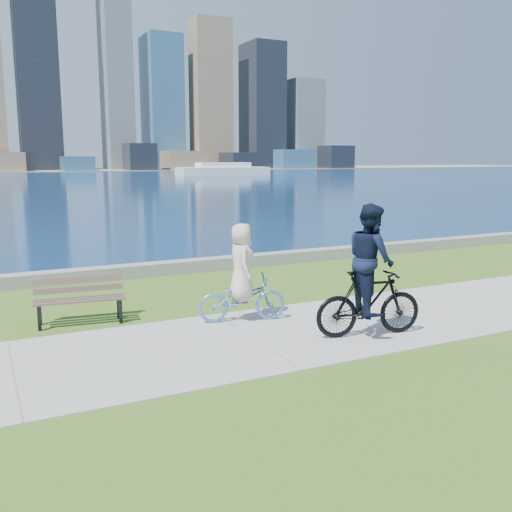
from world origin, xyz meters
The scene contains 8 objects.
ground centered at (0.00, 0.00, 0.00)m, with size 320.00×320.00×0.00m, color #395F19.
concrete_path centered at (0.00, 0.00, 0.01)m, with size 80.00×3.50×0.02m, color #9C9C97.
seawall centered at (0.00, 6.20, 0.17)m, with size 90.00×0.50×0.35m, color gray.
bay_water centered at (0.00, 72.00, 0.00)m, with size 320.00×131.00×0.01m, color navy.
ferry_far centered at (34.40, 82.31, 0.90)m, with size 15.90×4.54×2.16m.
park_bench centered at (-2.62, 2.41, 0.54)m, with size 1.78×0.80×0.89m.
cyclist_woman centered at (0.28, 1.07, 0.75)m, with size 1.02×1.85×1.96m.
cyclist_man centered at (1.96, -0.81, 1.03)m, with size 0.99×2.10×2.42m.
Camera 1 is at (-4.32, -8.90, 3.26)m, focal length 40.00 mm.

